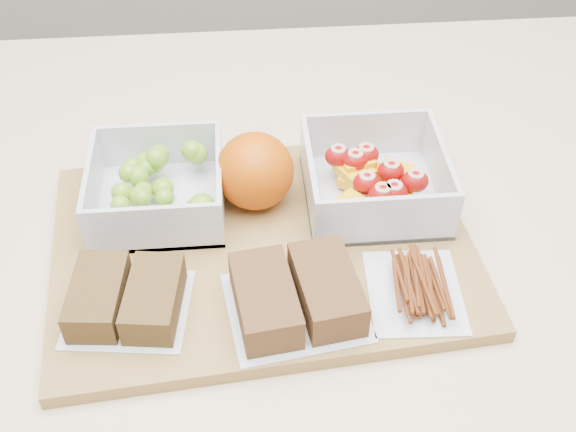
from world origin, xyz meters
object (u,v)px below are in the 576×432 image
Objects in this scene: cutting_board at (263,247)px; sandwich_bag_center at (296,295)px; grape_container at (159,186)px; sandwich_bag_left at (126,298)px; orange at (255,171)px; fruit_container at (374,181)px; pretzel_bag at (416,285)px.

sandwich_bag_center is (0.03, -0.09, 0.03)m from cutting_board.
grape_container reaches higher than sandwich_bag_left.
orange is 0.67× the size of sandwich_bag_left.
fruit_container is 1.19× the size of sandwich_bag_left.
fruit_container reaches higher than sandwich_bag_left.
sandwich_bag_center is (-0.10, -0.15, -0.00)m from fruit_container.
grape_container is at bearing 142.88° from cutting_board.
sandwich_bag_left is 0.27m from pretzel_bag.
fruit_container is 1.04× the size of sandwich_bag_center.
sandwich_bag_left is 0.15m from sandwich_bag_center.
grape_container is 0.23m from fruit_container.
grape_container is 0.28m from pretzel_bag.
pretzel_bag is (0.14, -0.08, 0.02)m from cutting_board.
sandwich_bag_center reaches higher than pretzel_bag.
sandwich_bag_center reaches higher than sandwich_bag_left.
fruit_container reaches higher than grape_container.
cutting_board is at bearing 150.48° from pretzel_bag.
fruit_container is 0.28m from sandwich_bag_left.
pretzel_bag is at bearing 4.76° from sandwich_bag_center.
grape_container reaches higher than cutting_board.
sandwich_bag_left is at bearing -131.61° from orange.
grape_container is 1.13× the size of sandwich_bag_left.
orange is at bearing 135.13° from pretzel_bag.
sandwich_bag_left is at bearing -153.85° from cutting_board.
fruit_container is (0.23, -0.01, -0.00)m from grape_container.
cutting_board is 3.82× the size of pretzel_bag.
pretzel_bag is at bearing -30.70° from grape_container.
sandwich_bag_center is (0.15, -0.01, 0.00)m from sandwich_bag_left.
cutting_board is 0.14m from fruit_container.
grape_container is at bearing 80.50° from sandwich_bag_left.
sandwich_bag_left is at bearing -99.50° from grape_container.
grape_container is 0.20m from sandwich_bag_center.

